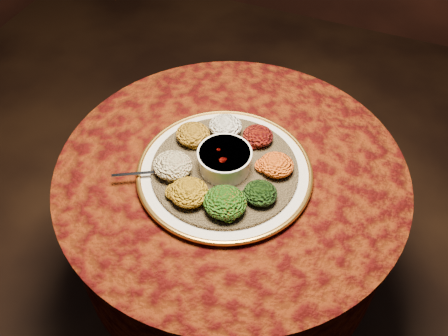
% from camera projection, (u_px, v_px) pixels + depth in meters
% --- Properties ---
extents(table, '(0.96, 0.96, 0.73)m').
position_uv_depth(table, '(231.00, 208.00, 1.49)').
color(table, black).
rests_on(table, ground).
extents(platter, '(0.47, 0.47, 0.02)m').
position_uv_depth(platter, '(225.00, 172.00, 1.33)').
color(platter, beige).
rests_on(platter, table).
extents(injera, '(0.50, 0.50, 0.01)m').
position_uv_depth(injera, '(225.00, 169.00, 1.32)').
color(injera, brown).
rests_on(injera, platter).
extents(stew_bowl, '(0.14, 0.14, 0.06)m').
position_uv_depth(stew_bowl, '(225.00, 159.00, 1.29)').
color(stew_bowl, white).
rests_on(stew_bowl, injera).
extents(spoon, '(0.14, 0.08, 0.01)m').
position_uv_depth(spoon, '(158.00, 172.00, 1.30)').
color(spoon, silver).
rests_on(spoon, injera).
extents(portion_ayib, '(0.09, 0.09, 0.04)m').
position_uv_depth(portion_ayib, '(226.00, 126.00, 1.39)').
color(portion_ayib, white).
rests_on(portion_ayib, injera).
extents(portion_kitfo, '(0.09, 0.08, 0.04)m').
position_uv_depth(portion_kitfo, '(258.00, 136.00, 1.37)').
color(portion_kitfo, black).
rests_on(portion_kitfo, injera).
extents(portion_tikil, '(0.09, 0.09, 0.04)m').
position_uv_depth(portion_tikil, '(276.00, 165.00, 1.29)').
color(portion_tikil, '#B1680E').
rests_on(portion_tikil, injera).
extents(portion_gomen, '(0.09, 0.08, 0.04)m').
position_uv_depth(portion_gomen, '(260.00, 193.00, 1.23)').
color(portion_gomen, black).
rests_on(portion_gomen, injera).
extents(portion_mixveg, '(0.11, 0.10, 0.05)m').
position_uv_depth(portion_mixveg, '(225.00, 202.00, 1.21)').
color(portion_mixveg, '#AA270A').
rests_on(portion_mixveg, injera).
extents(portion_kik, '(0.10, 0.09, 0.05)m').
position_uv_depth(portion_kik, '(189.00, 192.00, 1.23)').
color(portion_kik, '#A5730E').
rests_on(portion_kik, injera).
extents(portion_timatim, '(0.10, 0.10, 0.05)m').
position_uv_depth(portion_timatim, '(173.00, 165.00, 1.29)').
color(portion_timatim, maroon).
rests_on(portion_timatim, injera).
extents(portion_shiro, '(0.09, 0.09, 0.05)m').
position_uv_depth(portion_shiro, '(193.00, 134.00, 1.37)').
color(portion_shiro, '#9B6212').
rests_on(portion_shiro, injera).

